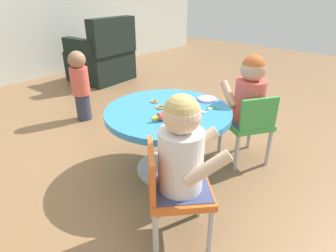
{
  "coord_description": "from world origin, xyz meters",
  "views": [
    {
      "loc": [
        -1.26,
        -1.11,
        1.18
      ],
      "look_at": [
        0.0,
        0.0,
        0.35
      ],
      "focal_mm": 30.05,
      "sensor_mm": 36.0,
      "label": 1
    }
  ],
  "objects_px": {
    "craft_table": "(168,127)",
    "seated_child_right": "(250,92)",
    "child_chair_right": "(249,124)",
    "child_chair_left": "(173,189)",
    "rolling_pin": "(169,115)",
    "toddler_standing": "(80,84)",
    "armchair_dark": "(102,58)",
    "seated_child_left": "(182,148)",
    "craft_scissors": "(210,109)"
  },
  "relations": [
    {
      "from": "seated_child_right",
      "to": "armchair_dark",
      "type": "xyz_separation_m",
      "value": [
        0.57,
        2.46,
        -0.22
      ]
    },
    {
      "from": "craft_scissors",
      "to": "craft_table",
      "type": "bearing_deg",
      "value": 133.05
    },
    {
      "from": "craft_table",
      "to": "armchair_dark",
      "type": "distance_m",
      "value": 2.4
    },
    {
      "from": "craft_table",
      "to": "child_chair_right",
      "type": "bearing_deg",
      "value": -35.87
    },
    {
      "from": "child_chair_left",
      "to": "child_chair_right",
      "type": "relative_size",
      "value": 1.0
    },
    {
      "from": "armchair_dark",
      "to": "child_chair_right",
      "type": "bearing_deg",
      "value": -103.36
    },
    {
      "from": "craft_table",
      "to": "rolling_pin",
      "type": "height_order",
      "value": "rolling_pin"
    },
    {
      "from": "armchair_dark",
      "to": "toddler_standing",
      "type": "xyz_separation_m",
      "value": [
        -0.95,
        -0.93,
        0.05
      ]
    },
    {
      "from": "seated_child_left",
      "to": "rolling_pin",
      "type": "xyz_separation_m",
      "value": [
        0.3,
        0.34,
        -0.03
      ]
    },
    {
      "from": "seated_child_left",
      "to": "child_chair_left",
      "type": "bearing_deg",
      "value": 136.87
    },
    {
      "from": "child_chair_right",
      "to": "seated_child_right",
      "type": "distance_m",
      "value": 0.23
    },
    {
      "from": "seated_child_right",
      "to": "armchair_dark",
      "type": "bearing_deg",
      "value": 76.94
    },
    {
      "from": "craft_table",
      "to": "child_chair_right",
      "type": "distance_m",
      "value": 0.6
    },
    {
      "from": "rolling_pin",
      "to": "craft_scissors",
      "type": "height_order",
      "value": "rolling_pin"
    },
    {
      "from": "craft_table",
      "to": "armchair_dark",
      "type": "xyz_separation_m",
      "value": [
        1.07,
        2.15,
        -0.04
      ]
    },
    {
      "from": "seated_child_right",
      "to": "toddler_standing",
      "type": "distance_m",
      "value": 1.58
    },
    {
      "from": "craft_table",
      "to": "child_chair_left",
      "type": "height_order",
      "value": "child_chair_left"
    },
    {
      "from": "seated_child_right",
      "to": "toddler_standing",
      "type": "height_order",
      "value": "seated_child_right"
    },
    {
      "from": "craft_table",
      "to": "armchair_dark",
      "type": "height_order",
      "value": "armchair_dark"
    },
    {
      "from": "seated_child_right",
      "to": "craft_scissors",
      "type": "relative_size",
      "value": 3.79
    },
    {
      "from": "child_chair_left",
      "to": "seated_child_right",
      "type": "xyz_separation_m",
      "value": [
        0.93,
        0.09,
        0.23
      ]
    },
    {
      "from": "seated_child_left",
      "to": "toddler_standing",
      "type": "xyz_separation_m",
      "value": [
        0.52,
        1.65,
        -0.17
      ]
    },
    {
      "from": "rolling_pin",
      "to": "craft_scissors",
      "type": "distance_m",
      "value": 0.3
    },
    {
      "from": "child_chair_left",
      "to": "rolling_pin",
      "type": "xyz_separation_m",
      "value": [
        0.33,
        0.31,
        0.19
      ]
    },
    {
      "from": "seated_child_right",
      "to": "rolling_pin",
      "type": "xyz_separation_m",
      "value": [
        -0.6,
        0.22,
        -0.03
      ]
    },
    {
      "from": "seated_child_right",
      "to": "armchair_dark",
      "type": "distance_m",
      "value": 2.54
    },
    {
      "from": "seated_child_right",
      "to": "child_chair_right",
      "type": "bearing_deg",
      "value": -122.52
    },
    {
      "from": "child_chair_right",
      "to": "rolling_pin",
      "type": "height_order",
      "value": "child_chair_right"
    },
    {
      "from": "toddler_standing",
      "to": "child_chair_right",
      "type": "bearing_deg",
      "value": -76.96
    },
    {
      "from": "child_chair_left",
      "to": "child_chair_right",
      "type": "distance_m",
      "value": 0.91
    },
    {
      "from": "craft_table",
      "to": "seated_child_right",
      "type": "height_order",
      "value": "seated_child_right"
    },
    {
      "from": "seated_child_left",
      "to": "seated_child_right",
      "type": "height_order",
      "value": "same"
    },
    {
      "from": "seated_child_left",
      "to": "toddler_standing",
      "type": "relative_size",
      "value": 0.76
    },
    {
      "from": "seated_child_left",
      "to": "toddler_standing",
      "type": "height_order",
      "value": "seated_child_left"
    },
    {
      "from": "child_chair_right",
      "to": "seated_child_right",
      "type": "bearing_deg",
      "value": 57.48
    },
    {
      "from": "craft_table",
      "to": "craft_scissors",
      "type": "xyz_separation_m",
      "value": [
        0.19,
        -0.2,
        0.13
      ]
    },
    {
      "from": "craft_table",
      "to": "armchair_dark",
      "type": "bearing_deg",
      "value": 63.43
    },
    {
      "from": "seated_child_left",
      "to": "armchair_dark",
      "type": "relative_size",
      "value": 0.6
    },
    {
      "from": "craft_table",
      "to": "child_chair_left",
      "type": "xyz_separation_m",
      "value": [
        -0.43,
        -0.41,
        -0.04
      ]
    },
    {
      "from": "craft_table",
      "to": "rolling_pin",
      "type": "xyz_separation_m",
      "value": [
        -0.1,
        -0.09,
        0.15
      ]
    },
    {
      "from": "child_chair_right",
      "to": "toddler_standing",
      "type": "bearing_deg",
      "value": 103.04
    },
    {
      "from": "child_chair_left",
      "to": "armchair_dark",
      "type": "xyz_separation_m",
      "value": [
        1.5,
        2.56,
        0.0
      ]
    },
    {
      "from": "child_chair_left",
      "to": "rolling_pin",
      "type": "bearing_deg",
      "value": 43.51
    },
    {
      "from": "child_chair_left",
      "to": "craft_scissors",
      "type": "relative_size",
      "value": 3.98
    },
    {
      "from": "seated_child_right",
      "to": "craft_scissors",
      "type": "height_order",
      "value": "seated_child_right"
    },
    {
      "from": "child_chair_right",
      "to": "armchair_dark",
      "type": "bearing_deg",
      "value": 76.64
    },
    {
      "from": "child_chair_right",
      "to": "toddler_standing",
      "type": "height_order",
      "value": "toddler_standing"
    },
    {
      "from": "craft_table",
      "to": "craft_scissors",
      "type": "distance_m",
      "value": 0.3
    },
    {
      "from": "child_chair_left",
      "to": "toddler_standing",
      "type": "xyz_separation_m",
      "value": [
        0.55,
        1.62,
        0.05
      ]
    },
    {
      "from": "seated_child_left",
      "to": "craft_scissors",
      "type": "distance_m",
      "value": 0.64
    }
  ]
}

